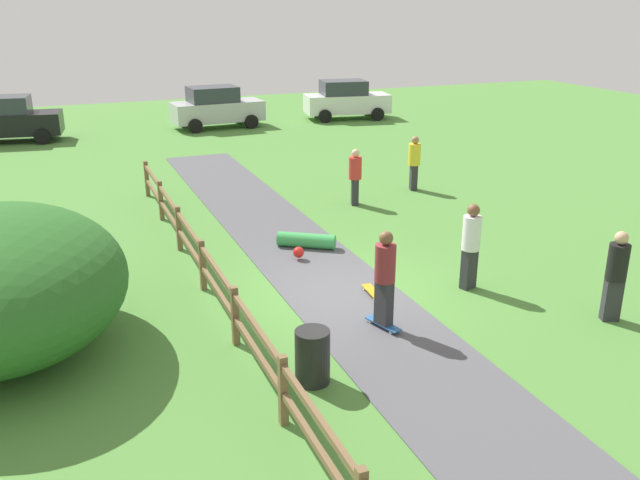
% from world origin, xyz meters
% --- Properties ---
extents(ground_plane, '(60.00, 60.00, 0.00)m').
position_xyz_m(ground_plane, '(0.00, 0.00, 0.00)').
color(ground_plane, '#4C8438').
extents(asphalt_path, '(2.40, 28.00, 0.02)m').
position_xyz_m(asphalt_path, '(0.00, 0.00, 0.01)').
color(asphalt_path, '#515156').
rests_on(asphalt_path, ground_plane).
extents(wooden_fence, '(0.12, 18.12, 1.10)m').
position_xyz_m(wooden_fence, '(-2.60, 0.00, 0.67)').
color(wooden_fence, brown).
rests_on(wooden_fence, ground_plane).
extents(trash_bin, '(0.56, 0.56, 0.90)m').
position_xyz_m(trash_bin, '(-1.80, -2.95, 0.45)').
color(trash_bin, black).
rests_on(trash_bin, ground_plane).
extents(skater_riding, '(0.47, 0.82, 1.89)m').
position_xyz_m(skater_riding, '(0.09, -1.72, 1.08)').
color(skater_riding, '#265999').
rests_on(skater_riding, asphalt_path).
extents(skater_fallen, '(1.38, 1.37, 0.36)m').
position_xyz_m(skater_fallen, '(0.25, 2.75, 0.20)').
color(skater_fallen, green).
rests_on(skater_fallen, asphalt_path).
extents(skateboard_loose, '(0.26, 0.81, 0.08)m').
position_xyz_m(skateboard_loose, '(0.56, -0.33, 0.09)').
color(skateboard_loose, '#BF8C19').
rests_on(skateboard_loose, asphalt_path).
extents(bystander_black, '(0.50, 0.50, 1.78)m').
position_xyz_m(bystander_black, '(4.25, -3.01, 0.98)').
color(bystander_black, '#2D2D33').
rests_on(bystander_black, ground_plane).
extents(bystander_red, '(0.48, 0.48, 1.66)m').
position_xyz_m(bystander_red, '(2.96, 5.78, 0.91)').
color(bystander_red, '#2D2D33').
rests_on(bystander_red, ground_plane).
extents(bystander_yellow, '(0.47, 0.47, 1.73)m').
position_xyz_m(bystander_yellow, '(5.39, 6.57, 0.95)').
color(bystander_yellow, '#2D2D33').
rests_on(bystander_yellow, ground_plane).
extents(bystander_white, '(0.47, 0.47, 1.85)m').
position_xyz_m(bystander_white, '(2.60, -0.72, 1.03)').
color(bystander_white, '#2D2D33').
rests_on(bystander_white, ground_plane).
extents(parked_car_silver, '(4.29, 2.19, 1.92)m').
position_xyz_m(parked_car_silver, '(2.23, 19.74, 0.96)').
color(parked_car_silver, '#B7B7BC').
rests_on(parked_car_silver, ground_plane).
extents(parked_car_white, '(4.42, 2.51, 1.92)m').
position_xyz_m(parked_car_white, '(8.91, 19.75, 0.96)').
color(parked_car_white, silver).
rests_on(parked_car_white, ground_plane).
extents(parked_car_black, '(4.40, 2.45, 1.92)m').
position_xyz_m(parked_car_black, '(-6.77, 19.75, 0.96)').
color(parked_car_black, black).
rests_on(parked_car_black, ground_plane).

